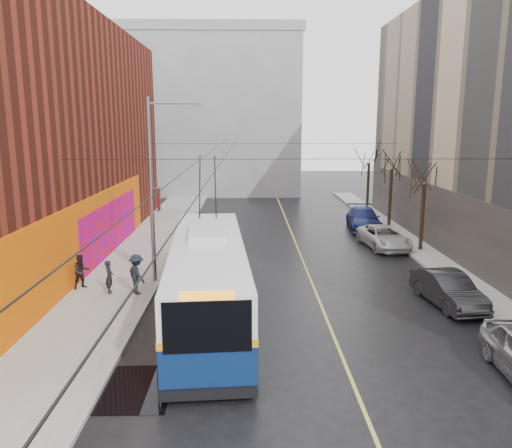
% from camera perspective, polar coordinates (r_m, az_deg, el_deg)
% --- Properties ---
extents(ground, '(140.00, 140.00, 0.00)m').
position_cam_1_polar(ground, '(15.89, 5.53, -17.93)').
color(ground, black).
rests_on(ground, ground).
extents(sidewalk_left, '(4.00, 60.00, 0.15)m').
position_cam_1_polar(sidewalk_left, '(27.61, -14.21, -5.16)').
color(sidewalk_left, gray).
rests_on(sidewalk_left, ground).
extents(sidewalk_right, '(2.00, 60.00, 0.15)m').
position_cam_1_polar(sidewalk_right, '(28.93, 20.82, -4.80)').
color(sidewalk_right, gray).
rests_on(sidewalk_right, ground).
extents(lane_line, '(0.12, 50.00, 0.01)m').
position_cam_1_polar(lane_line, '(29.00, 5.38, -4.20)').
color(lane_line, '#BFB74C').
rests_on(lane_line, ground).
extents(building_far, '(20.50, 12.10, 18.00)m').
position_cam_1_polar(building_far, '(58.92, -5.32, 12.54)').
color(building_far, gray).
rests_on(building_far, ground).
extents(streetlight_pole, '(2.65, 0.60, 9.00)m').
position_cam_1_polar(streetlight_pole, '(24.35, -11.54, 4.26)').
color(streetlight_pole, slate).
rests_on(streetlight_pole, ground).
extents(catenary_wires, '(18.00, 60.00, 0.22)m').
position_cam_1_polar(catenary_wires, '(28.58, -2.71, 8.32)').
color(catenary_wires, black).
extents(tree_near, '(3.20, 3.20, 6.40)m').
position_cam_1_polar(tree_near, '(31.75, 18.79, 5.73)').
color(tree_near, black).
rests_on(tree_near, ground).
extents(tree_mid, '(3.20, 3.20, 6.68)m').
position_cam_1_polar(tree_mid, '(38.37, 15.31, 7.22)').
color(tree_mid, black).
rests_on(tree_mid, ground).
extents(tree_far, '(3.20, 3.20, 6.57)m').
position_cam_1_polar(tree_far, '(45.12, 12.83, 7.76)').
color(tree_far, black).
rests_on(tree_far, ground).
extents(puddle, '(2.69, 2.87, 0.01)m').
position_cam_1_polar(puddle, '(16.15, -14.52, -17.74)').
color(puddle, black).
rests_on(puddle, ground).
extents(pigeons_flying, '(3.00, 3.28, 1.01)m').
position_cam_1_polar(pigeons_flying, '(23.75, -2.28, 10.59)').
color(pigeons_flying, slate).
extents(trolleybus, '(3.77, 13.22, 6.20)m').
position_cam_1_polar(trolleybus, '(20.13, -5.45, -6.15)').
color(trolleybus, '#0A204D').
rests_on(trolleybus, ground).
extents(parked_car_b, '(2.07, 4.56, 1.45)m').
position_cam_1_polar(parked_car_b, '(23.34, 21.10, -6.97)').
color(parked_car_b, '#29282B').
rests_on(parked_car_b, ground).
extents(parked_car_c, '(2.80, 5.16, 1.37)m').
position_cam_1_polar(parked_car_c, '(32.78, 14.41, -1.46)').
color(parked_car_c, silver).
rests_on(parked_car_c, ground).
extents(parked_car_d, '(2.74, 5.68, 1.60)m').
position_cam_1_polar(parked_car_d, '(38.19, 12.18, 0.60)').
color(parked_car_d, navy).
rests_on(parked_car_d, ground).
extents(following_car, '(2.07, 4.16, 1.36)m').
position_cam_1_polar(following_car, '(33.57, -5.30, -0.86)').
color(following_car, '#98989C').
rests_on(following_car, ground).
extents(pedestrian_a, '(0.47, 0.62, 1.53)m').
position_cam_1_polar(pedestrian_a, '(23.83, -16.42, -5.81)').
color(pedestrian_a, black).
rests_on(pedestrian_a, sidewalk_left).
extents(pedestrian_b, '(1.00, 0.97, 1.63)m').
position_cam_1_polar(pedestrian_b, '(24.87, -19.32, -5.15)').
color(pedestrian_b, black).
rests_on(pedestrian_b, sidewalk_left).
extents(pedestrian_c, '(1.28, 1.35, 1.84)m').
position_cam_1_polar(pedestrian_c, '(23.38, -13.47, -5.59)').
color(pedestrian_c, black).
rests_on(pedestrian_c, sidewalk_left).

